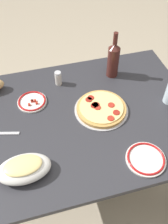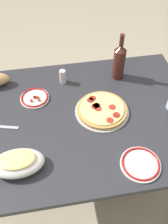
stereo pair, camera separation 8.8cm
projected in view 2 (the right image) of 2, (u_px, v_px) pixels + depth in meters
The scene contains 9 objects.
ground_plane at pixel (84, 179), 1.90m from camera, with size 8.00×8.00×0.00m, color tan.
dining_table at pixel (84, 129), 1.45m from camera, with size 1.23×0.91×0.72m.
pepperoni_pizza at pixel (102, 110), 1.37m from camera, with size 0.29×0.29×0.03m.
baked_pasta_dish at pixel (18, 163), 1.12m from camera, with size 0.24×0.15×0.08m.
wine_bottle at pixel (119, 61), 1.48m from camera, with size 0.07×0.07×0.29m.
side_plate_near at pixel (35, 98), 1.43m from camera, with size 0.16×0.16×0.02m.
side_plate_far at pixel (141, 164), 1.15m from camera, with size 0.19×0.19×0.02m.
spice_shaker at pixel (63, 77), 1.50m from camera, with size 0.04×0.04×0.09m.
fork_right at pixel (2, 127), 1.30m from camera, with size 0.17×0.02×0.01m, color #B7B7BC.
Camera 2 is at (-0.15, -0.87, 1.75)m, focal length 40.70 mm.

